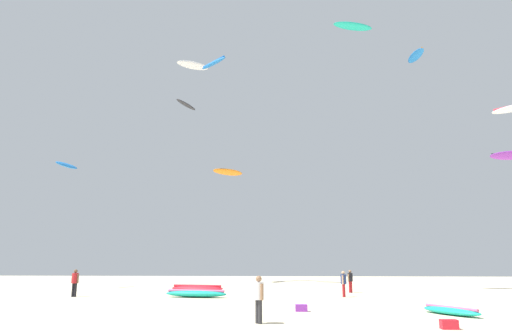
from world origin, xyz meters
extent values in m
cylinder|color=#2D2D33|center=(0.85, 4.56, 0.43)|extent=(0.16, 0.16, 0.86)
cylinder|color=#2D2D33|center=(0.74, 4.73, 0.43)|extent=(0.16, 0.16, 0.86)
cylinder|color=silver|center=(0.79, 4.65, 1.19)|extent=(0.40, 0.40, 0.65)
cylinder|color=#936B4C|center=(0.92, 4.45, 1.16)|extent=(0.12, 0.12, 0.60)
cylinder|color=#936B4C|center=(0.67, 4.84, 1.16)|extent=(0.12, 0.12, 0.60)
sphere|color=#936B4C|center=(0.79, 4.65, 1.64)|extent=(0.23, 0.23, 0.23)
cylinder|color=#B21E23|center=(6.79, 22.13, 0.41)|extent=(0.15, 0.15, 0.82)
cylinder|color=#B21E23|center=(6.66, 21.99, 0.41)|extent=(0.15, 0.15, 0.82)
cylinder|color=black|center=(6.73, 22.06, 1.13)|extent=(0.38, 0.38, 0.62)
cylinder|color=#936B4C|center=(6.88, 22.22, 1.10)|extent=(0.11, 0.11, 0.57)
cylinder|color=#936B4C|center=(6.58, 21.90, 1.10)|extent=(0.11, 0.11, 0.57)
sphere|color=#936B4C|center=(6.73, 22.06, 1.55)|extent=(0.22, 0.22, 0.22)
cylinder|color=#B21E23|center=(5.64, 17.68, 0.41)|extent=(0.15, 0.15, 0.83)
cylinder|color=#B21E23|center=(5.71, 17.86, 0.41)|extent=(0.15, 0.15, 0.83)
cylinder|color=navy|center=(5.68, 17.77, 1.14)|extent=(0.38, 0.38, 0.62)
cylinder|color=tan|center=(5.60, 17.56, 1.11)|extent=(0.11, 0.11, 0.57)
cylinder|color=tan|center=(5.75, 17.98, 1.11)|extent=(0.11, 0.11, 0.57)
sphere|color=tan|center=(5.68, 17.77, 1.56)|extent=(0.22, 0.22, 0.22)
cylinder|color=black|center=(-12.02, 16.74, 0.44)|extent=(0.16, 0.16, 0.88)
cylinder|color=black|center=(-12.21, 16.81, 0.44)|extent=(0.16, 0.16, 0.88)
cylinder|color=#B21E23|center=(-12.11, 16.77, 1.21)|extent=(0.40, 0.40, 0.66)
cylinder|color=brown|center=(-11.89, 16.70, 1.18)|extent=(0.12, 0.12, 0.61)
cylinder|color=brown|center=(-12.34, 16.85, 1.18)|extent=(0.12, 0.12, 0.61)
sphere|color=brown|center=(-12.11, 16.77, 1.66)|extent=(0.24, 0.24, 0.24)
ellipsoid|color=#19B29E|center=(9.04, 7.95, 0.17)|extent=(2.18, 3.10, 0.31)
cylinder|color=#E5598C|center=(9.04, 7.95, 0.31)|extent=(1.43, 2.55, 0.13)
ellipsoid|color=#19B29E|center=(-3.98, 16.84, 0.23)|extent=(4.29, 1.84, 0.50)
cylinder|color=#E5598C|center=(-3.98, 16.84, 0.41)|extent=(3.80, 0.79, 0.18)
ellipsoid|color=red|center=(-5.05, 22.76, 0.23)|extent=(4.43, 2.03, 0.50)
cylinder|color=red|center=(-5.05, 22.76, 0.43)|extent=(3.89, 0.96, 0.19)
cube|color=purple|center=(2.55, 8.92, 0.16)|extent=(0.56, 0.36, 0.32)
cube|color=red|center=(7.44, 3.66, 0.16)|extent=(0.56, 0.36, 0.32)
ellipsoid|color=blue|center=(-6.35, 36.09, 25.45)|extent=(4.04, 3.95, 1.03)
cylinder|color=blue|center=(-6.35, 36.09, 25.65)|extent=(3.04, 2.93, 0.19)
ellipsoid|color=#19B29E|center=(8.34, 24.83, 23.40)|extent=(3.96, 2.22, 0.50)
ellipsoid|color=white|center=(-9.71, 40.10, 27.14)|extent=(4.27, 3.31, 0.94)
ellipsoid|color=#2D2D33|center=(-9.56, 36.44, 20.43)|extent=(2.37, 4.11, 0.77)
cylinder|color=#2D2D33|center=(19.58, 21.86, 10.50)|extent=(3.05, 0.43, 0.15)
ellipsoid|color=orange|center=(-4.92, 39.82, 12.92)|extent=(3.96, 3.63, 0.87)
ellipsoid|color=blue|center=(-18.45, 26.66, 11.11)|extent=(1.52, 2.81, 0.67)
ellipsoid|color=blue|center=(16.80, 34.36, 24.87)|extent=(1.54, 3.71, 0.72)
cylinder|color=orange|center=(16.80, 34.36, 25.03)|extent=(0.60, 3.30, 0.16)
camera|label=1|loc=(1.78, -12.92, 2.28)|focal=31.30mm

